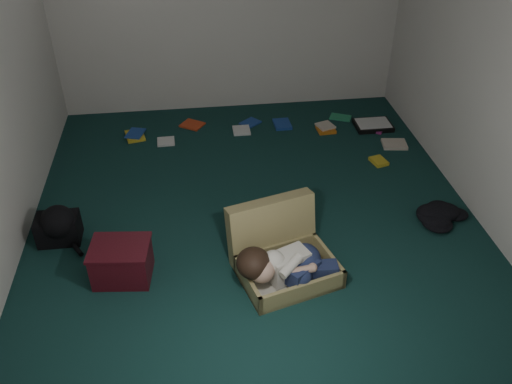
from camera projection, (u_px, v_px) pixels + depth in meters
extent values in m
plane|color=#123431|center=(254.00, 214.00, 4.98)|extent=(4.50, 4.50, 0.00)
plane|color=silver|center=(228.00, 0.00, 6.06)|extent=(4.50, 0.00, 4.50)
plane|color=silver|center=(317.00, 287.00, 2.41)|extent=(4.50, 0.00, 4.50)
plane|color=silver|center=(495.00, 69.00, 4.45)|extent=(0.00, 4.50, 4.50)
cube|color=#9D8E56|center=(289.00, 272.00, 4.24)|extent=(0.84, 0.70, 0.17)
cube|color=beige|center=(289.00, 275.00, 4.26)|extent=(0.77, 0.62, 0.02)
cube|color=#9D8E56|center=(271.00, 229.00, 4.39)|extent=(0.76, 0.41, 0.54)
cube|color=silver|center=(288.00, 265.00, 4.16)|extent=(0.36, 0.29, 0.23)
sphere|color=tan|center=(262.00, 270.00, 4.03)|extent=(0.20, 0.20, 0.20)
ellipsoid|color=black|center=(254.00, 263.00, 4.04)|extent=(0.26, 0.28, 0.23)
ellipsoid|color=navy|center=(306.00, 259.00, 4.22)|extent=(0.24, 0.28, 0.23)
cube|color=navy|center=(303.00, 272.00, 4.11)|extent=(0.30, 0.27, 0.15)
cube|color=navy|center=(321.00, 270.00, 4.17)|extent=(0.26, 0.14, 0.11)
sphere|color=white|center=(330.00, 266.00, 4.24)|extent=(0.11, 0.11, 0.11)
sphere|color=white|center=(335.00, 273.00, 4.19)|extent=(0.10, 0.10, 0.10)
cylinder|color=tan|center=(302.00, 270.00, 4.05)|extent=(0.20, 0.11, 0.07)
cube|color=#450E17|center=(122.00, 263.00, 4.23)|extent=(0.47, 0.38, 0.29)
cube|color=#450E17|center=(119.00, 248.00, 4.14)|extent=(0.49, 0.41, 0.02)
cube|color=black|center=(373.00, 125.00, 6.33)|extent=(0.42, 0.32, 0.05)
cube|color=white|center=(373.00, 123.00, 6.31)|extent=(0.38, 0.28, 0.01)
cube|color=gold|center=(135.00, 136.00, 6.15)|extent=(0.22, 0.17, 0.02)
cube|color=red|center=(192.00, 125.00, 6.37)|extent=(0.28, 0.27, 0.02)
cube|color=white|center=(241.00, 131.00, 6.26)|extent=(0.22, 0.26, 0.02)
cube|color=#1B4095|center=(282.00, 124.00, 6.38)|extent=(0.23, 0.27, 0.02)
cube|color=orange|center=(326.00, 130.00, 6.27)|extent=(0.28, 0.26, 0.02)
cube|color=#28925E|center=(341.00, 117.00, 6.53)|extent=(0.23, 0.18, 0.02)
cube|color=#A92A7C|center=(376.00, 129.00, 6.29)|extent=(0.28, 0.27, 0.02)
cube|color=beige|center=(394.00, 145.00, 5.99)|extent=(0.21, 0.25, 0.02)
cube|color=gold|center=(379.00, 162.00, 5.70)|extent=(0.25, 0.27, 0.02)
cube|color=red|center=(372.00, 124.00, 6.38)|extent=(0.27, 0.25, 0.02)
cube|color=white|center=(166.00, 141.00, 6.05)|extent=(0.25, 0.20, 0.02)
cube|color=#1B4095|center=(250.00, 123.00, 6.41)|extent=(0.27, 0.28, 0.02)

